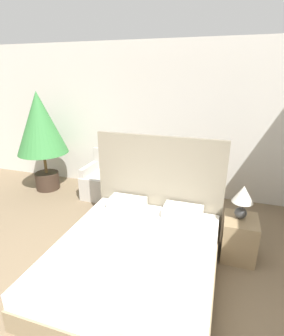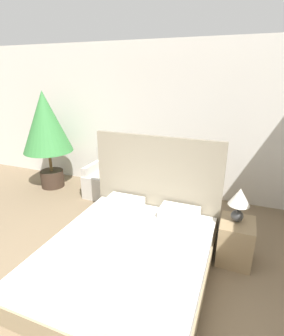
{
  "view_description": "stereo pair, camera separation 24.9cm",
  "coord_description": "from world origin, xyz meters",
  "views": [
    {
      "loc": [
        1.34,
        -1.15,
        2.33
      ],
      "look_at": [
        0.07,
        2.74,
        0.84
      ],
      "focal_mm": 28.0,
      "sensor_mm": 36.0,
      "label": 1
    },
    {
      "loc": [
        1.57,
        -1.07,
        2.33
      ],
      "look_at": [
        0.07,
        2.74,
        0.84
      ],
      "focal_mm": 28.0,
      "sensor_mm": 36.0,
      "label": 2
    }
  ],
  "objects": [
    {
      "name": "armchair_near_window_right",
      "position": [
        0.23,
        3.16,
        0.29
      ],
      "size": [
        0.68,
        0.69,
        0.89
      ],
      "rotation": [
        0.0,
        0.0,
        0.01
      ],
      "color": "#B7B2A8",
      "rests_on": "ground_plane"
    },
    {
      "name": "side_table",
      "position": [
        -0.33,
        3.13,
        0.25
      ],
      "size": [
        0.37,
        0.37,
        0.5
      ],
      "color": "brown",
      "rests_on": "ground_plane"
    },
    {
      "name": "potted_palm",
      "position": [
        -2.16,
        3.1,
        1.33
      ],
      "size": [
        1.0,
        1.0,
        2.02
      ],
      "color": "#38281E",
      "rests_on": "ground_plane"
    },
    {
      "name": "nightstand",
      "position": [
        1.65,
        2.03,
        0.28
      ],
      "size": [
        0.42,
        0.49,
        0.56
      ],
      "color": "#937A56",
      "rests_on": "ground_plane"
    },
    {
      "name": "armchair_near_window_left",
      "position": [
        -0.88,
        3.16,
        0.29
      ],
      "size": [
        0.68,
        0.69,
        0.89
      ],
      "rotation": [
        0.0,
        0.0,
        -0.02
      ],
      "color": "#B7B2A8",
      "rests_on": "ground_plane"
    },
    {
      "name": "bed",
      "position": [
        0.46,
        1.35,
        0.27
      ],
      "size": [
        1.9,
        2.18,
        1.51
      ],
      "color": "#8C7A5B",
      "rests_on": "ground_plane"
    },
    {
      "name": "table_lamp",
      "position": [
        1.63,
        2.05,
        0.86
      ],
      "size": [
        0.26,
        0.26,
        0.45
      ],
      "color": "#333333",
      "rests_on": "nightstand"
    },
    {
      "name": "wall_back",
      "position": [
        0.0,
        3.79,
        1.45
      ],
      "size": [
        10.0,
        0.06,
        2.9
      ],
      "color": "silver",
      "rests_on": "ground_plane"
    }
  ]
}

